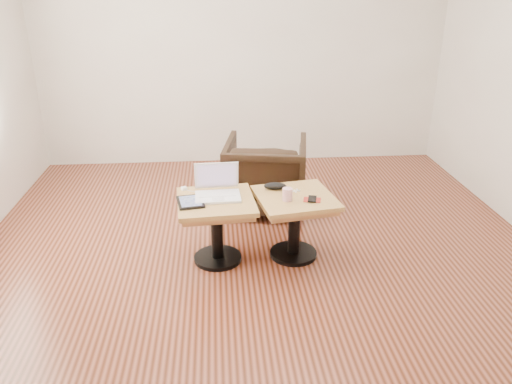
{
  "coord_description": "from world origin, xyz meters",
  "views": [
    {
      "loc": [
        -0.31,
        -3.36,
        1.99
      ],
      "look_at": [
        -0.03,
        -0.03,
        0.56
      ],
      "focal_mm": 35.0,
      "sensor_mm": 36.0,
      "label": 1
    }
  ],
  "objects": [
    {
      "name": "side_table_right",
      "position": [
        0.26,
        -0.01,
        0.38
      ],
      "size": [
        0.64,
        0.64,
        0.51
      ],
      "rotation": [
        0.0,
        0.0,
        0.17
      ],
      "color": "black",
      "rests_on": "ground"
    },
    {
      "name": "side_table_left",
      "position": [
        -0.33,
        -0.03,
        0.38
      ],
      "size": [
        0.6,
        0.6,
        0.51
      ],
      "rotation": [
        0.0,
        0.0,
        0.08
      ],
      "color": "black",
      "rests_on": "ground"
    },
    {
      "name": "room_shell",
      "position": [
        0.0,
        0.0,
        1.35
      ],
      "size": [
        4.52,
        4.52,
        2.71
      ],
      "color": "#411B0D",
      "rests_on": "ground"
    },
    {
      "name": "glasses_case",
      "position": [
        0.12,
        0.13,
        0.53
      ],
      "size": [
        0.18,
        0.09,
        0.05
      ],
      "primitive_type": "ellipsoid",
      "rotation": [
        0.0,
        0.0,
        -0.09
      ],
      "color": "black",
      "rests_on": "side_table_right"
    },
    {
      "name": "tablet",
      "position": [
        -0.51,
        -0.07,
        0.51
      ],
      "size": [
        0.22,
        0.26,
        0.02
      ],
      "rotation": [
        0.0,
        0.0,
        0.17
      ],
      "color": "black",
      "rests_on": "side_table_left"
    },
    {
      "name": "striped_cup",
      "position": [
        0.19,
        -0.08,
        0.55
      ],
      "size": [
        0.09,
        0.09,
        0.09
      ],
      "primitive_type": "cylinder",
      "rotation": [
        0.0,
        0.0,
        0.21
      ],
      "color": "#D25D71",
      "rests_on": "side_table_right"
    },
    {
      "name": "phone_on_sleeve",
      "position": [
        0.37,
        -0.1,
        0.51
      ],
      "size": [
        0.14,
        0.12,
        0.02
      ],
      "rotation": [
        0.0,
        0.0,
        -0.24
      ],
      "color": "#9D1C0C",
      "rests_on": "side_table_right"
    },
    {
      "name": "laptop",
      "position": [
        -0.32,
        0.05,
        0.55
      ],
      "size": [
        0.34,
        0.29,
        0.23
      ],
      "rotation": [
        0.0,
        0.0,
        0.04
      ],
      "color": "white",
      "rests_on": "side_table_left"
    },
    {
      "name": "charging_adapter",
      "position": [
        -0.57,
        0.18,
        0.52
      ],
      "size": [
        0.05,
        0.05,
        0.02
      ],
      "primitive_type": "cube",
      "rotation": [
        0.0,
        0.0,
        0.46
      ],
      "color": "white",
      "rests_on": "side_table_left"
    },
    {
      "name": "armchair",
      "position": [
        0.13,
        0.88,
        0.34
      ],
      "size": [
        0.83,
        0.85,
        0.67
      ],
      "primitive_type": "imported",
      "rotation": [
        0.0,
        0.0,
        2.97
      ],
      "color": "black",
      "rests_on": "ground"
    },
    {
      "name": "earbuds_tangle",
      "position": [
        0.27,
        0.07,
        0.51
      ],
      "size": [
        0.08,
        0.06,
        0.02
      ],
      "color": "white",
      "rests_on": "side_table_right"
    }
  ]
}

